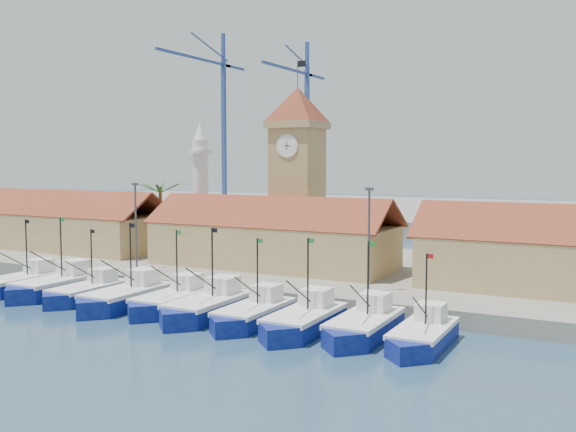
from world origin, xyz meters
The scene contains 21 objects.
ground centered at (0.00, 0.00, 0.00)m, with size 400.00×400.00×0.00m, color navy.
quay centered at (0.00, 24.00, 0.75)m, with size 140.00×32.00×1.50m, color gray.
terminal centered at (0.00, 110.00, 1.00)m, with size 240.00×80.00×2.00m, color gray.
boat_0 centered at (-18.80, 2.78, 0.77)m, with size 3.60×9.86×7.46m.
boat_1 centered at (-14.40, 3.08, 0.81)m, with size 3.78×10.34×7.83m.
boat_2 centered at (-9.95, 2.65, 0.71)m, with size 3.34×9.14×6.91m.
boat_3 centered at (-4.94, 2.20, 0.81)m, with size 3.76×10.30×7.79m.
boat_4 centered at (-0.51, 3.06, 0.75)m, with size 3.51×9.63×7.28m.
boat_5 centered at (3.58, 2.42, 0.80)m, with size 3.75×10.26×7.76m.
boat_6 centered at (7.99, 2.32, 0.74)m, with size 3.44×9.41×7.12m.
boat_7 centered at (12.52, 2.08, 0.77)m, with size 3.58×9.82×7.43m.
boat_8 centered at (17.07, 2.77, 0.76)m, with size 3.55×9.73×7.36m.
boat_9 centered at (21.52, 2.40, 0.70)m, with size 3.28×8.97×6.79m.
hall_left centered at (-32.00, 20.00, 3.99)m, with size 31.20×10.13×7.61m.
hall_center centered at (0.00, 20.00, 3.99)m, with size 27.04×10.13×7.61m.
clock_tower centered at (0.00, 26.00, 11.96)m, with size 5.80×5.80×22.70m.
minaret centered at (-15.00, 28.00, 9.73)m, with size 3.00×3.00×16.30m.
palm_tree centered at (-20.00, 26.00, 6.25)m, with size 5.60×5.03×8.39m.
lamp_posts centered at (0.50, 12.00, 6.48)m, with size 80.70×0.25×9.03m.
crane_blue_far centered at (-60.04, 99.98, 26.73)m, with size 1.00×37.12×43.90m.
crane_blue_near centered at (-38.75, 106.57, 24.68)m, with size 1.00×32.61×40.88m.
Camera 1 is at (33.36, -40.02, 12.72)m, focal length 40.00 mm.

